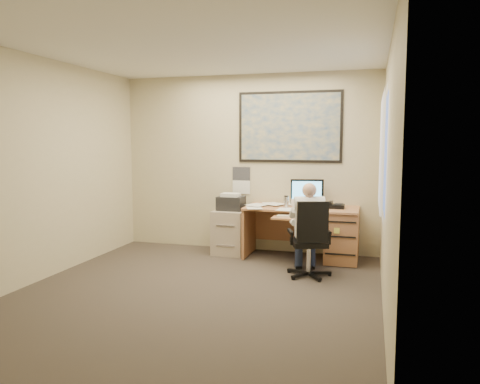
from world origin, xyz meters
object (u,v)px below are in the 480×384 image
(desk, at_px, (325,229))
(filing_cabinet, at_px, (231,227))
(office_chair, at_px, (307,255))
(person, at_px, (309,230))

(desk, relative_size, filing_cabinet, 1.75)
(office_chair, bearing_deg, desk, 63.37)
(desk, height_order, office_chair, desk)
(filing_cabinet, distance_m, person, 1.58)
(desk, xyz_separation_m, office_chair, (-0.13, -0.93, -0.16))
(desk, relative_size, office_chair, 1.65)
(desk, xyz_separation_m, person, (-0.11, -0.85, 0.14))
(office_chair, bearing_deg, filing_cabinet, 124.60)
(filing_cabinet, xyz_separation_m, office_chair, (1.28, -0.95, -0.11))
(filing_cabinet, height_order, office_chair, office_chair)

